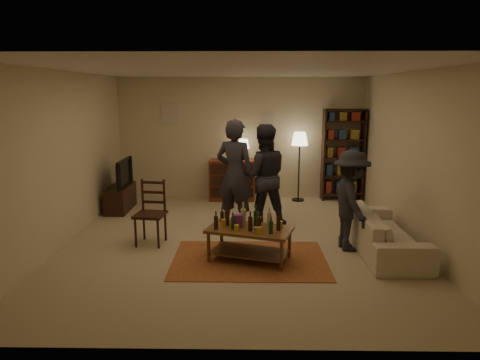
{
  "coord_description": "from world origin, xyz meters",
  "views": [
    {
      "loc": [
        0.13,
        -6.61,
        2.38
      ],
      "look_at": [
        0.02,
        0.1,
        0.99
      ],
      "focal_mm": 32.0,
      "sensor_mm": 36.0,
      "label": 1
    }
  ],
  "objects_px": {
    "person_left": "(235,175)",
    "tv_stand": "(120,192)",
    "dresser": "(232,179)",
    "sofa": "(383,231)",
    "person_by_sofa": "(351,201)",
    "bookshelf": "(343,154)",
    "floor_lamp": "(300,143)",
    "person_right": "(263,176)",
    "dining_chair": "(151,210)",
    "coffee_table": "(249,232)"
  },
  "relations": [
    {
      "from": "dresser",
      "to": "tv_stand",
      "type": "bearing_deg",
      "value": -157.93
    },
    {
      "from": "dining_chair",
      "to": "person_right",
      "type": "bearing_deg",
      "value": 33.5
    },
    {
      "from": "sofa",
      "to": "person_by_sofa",
      "type": "xyz_separation_m",
      "value": [
        -0.5,
        0.06,
        0.46
      ]
    },
    {
      "from": "coffee_table",
      "to": "person_by_sofa",
      "type": "relative_size",
      "value": 0.85
    },
    {
      "from": "sofa",
      "to": "person_right",
      "type": "xyz_separation_m",
      "value": [
        -1.79,
        1.19,
        0.61
      ]
    },
    {
      "from": "floor_lamp",
      "to": "person_left",
      "type": "height_order",
      "value": "person_left"
    },
    {
      "from": "tv_stand",
      "to": "floor_lamp",
      "type": "xyz_separation_m",
      "value": [
        3.72,
        0.85,
        0.89
      ]
    },
    {
      "from": "bookshelf",
      "to": "person_left",
      "type": "bearing_deg",
      "value": -137.64
    },
    {
      "from": "dresser",
      "to": "sofa",
      "type": "xyz_separation_m",
      "value": [
        2.39,
        -3.11,
        -0.17
      ]
    },
    {
      "from": "person_left",
      "to": "person_by_sofa",
      "type": "relative_size",
      "value": 1.26
    },
    {
      "from": "bookshelf",
      "to": "sofa",
      "type": "distance_m",
      "value": 3.26
    },
    {
      "from": "floor_lamp",
      "to": "sofa",
      "type": "distance_m",
      "value": 3.33
    },
    {
      "from": "dresser",
      "to": "sofa",
      "type": "height_order",
      "value": "dresser"
    },
    {
      "from": "coffee_table",
      "to": "sofa",
      "type": "relative_size",
      "value": 0.63
    },
    {
      "from": "bookshelf",
      "to": "person_right",
      "type": "distance_m",
      "value": 2.71
    },
    {
      "from": "tv_stand",
      "to": "bookshelf",
      "type": "relative_size",
      "value": 0.52
    },
    {
      "from": "dining_chair",
      "to": "person_left",
      "type": "xyz_separation_m",
      "value": [
        1.31,
        0.77,
        0.42
      ]
    },
    {
      "from": "floor_lamp",
      "to": "person_right",
      "type": "bearing_deg",
      "value": -114.78
    },
    {
      "from": "tv_stand",
      "to": "person_left",
      "type": "xyz_separation_m",
      "value": [
        2.37,
        -1.14,
        0.58
      ]
    },
    {
      "from": "person_left",
      "to": "person_right",
      "type": "height_order",
      "value": "person_left"
    },
    {
      "from": "coffee_table",
      "to": "dresser",
      "type": "xyz_separation_m",
      "value": [
        -0.36,
        3.52,
        0.06
      ]
    },
    {
      "from": "person_by_sofa",
      "to": "coffee_table",
      "type": "bearing_deg",
      "value": 100.6
    },
    {
      "from": "coffee_table",
      "to": "dresser",
      "type": "bearing_deg",
      "value": 95.77
    },
    {
      "from": "bookshelf",
      "to": "tv_stand",
      "type": "bearing_deg",
      "value": -168.2
    },
    {
      "from": "sofa",
      "to": "person_by_sofa",
      "type": "bearing_deg",
      "value": 82.93
    },
    {
      "from": "bookshelf",
      "to": "person_left",
      "type": "distance_m",
      "value": 3.14
    },
    {
      "from": "floor_lamp",
      "to": "sofa",
      "type": "xyz_separation_m",
      "value": [
        0.93,
        -3.05,
        -0.97
      ]
    },
    {
      "from": "dresser",
      "to": "bookshelf",
      "type": "xyz_separation_m",
      "value": [
        2.44,
        0.07,
        0.56
      ]
    },
    {
      "from": "person_right",
      "to": "person_by_sofa",
      "type": "bearing_deg",
      "value": 132.2
    },
    {
      "from": "person_right",
      "to": "bookshelf",
      "type": "bearing_deg",
      "value": -139.15
    },
    {
      "from": "tv_stand",
      "to": "person_left",
      "type": "relative_size",
      "value": 0.55
    },
    {
      "from": "dining_chair",
      "to": "tv_stand",
      "type": "xyz_separation_m",
      "value": [
        -1.06,
        1.9,
        -0.16
      ]
    },
    {
      "from": "bookshelf",
      "to": "sofa",
      "type": "height_order",
      "value": "bookshelf"
    },
    {
      "from": "tv_stand",
      "to": "floor_lamp",
      "type": "distance_m",
      "value": 3.92
    },
    {
      "from": "sofa",
      "to": "dining_chair",
      "type": "bearing_deg",
      "value": 85.25
    },
    {
      "from": "dresser",
      "to": "person_left",
      "type": "height_order",
      "value": "person_left"
    },
    {
      "from": "coffee_table",
      "to": "floor_lamp",
      "type": "distance_m",
      "value": 3.73
    },
    {
      "from": "floor_lamp",
      "to": "person_left",
      "type": "xyz_separation_m",
      "value": [
        -1.35,
        -1.99,
        -0.31
      ]
    },
    {
      "from": "tv_stand",
      "to": "dresser",
      "type": "relative_size",
      "value": 0.78
    },
    {
      "from": "dresser",
      "to": "floor_lamp",
      "type": "xyz_separation_m",
      "value": [
        1.47,
        -0.06,
        0.8
      ]
    },
    {
      "from": "coffee_table",
      "to": "bookshelf",
      "type": "bearing_deg",
      "value": 59.88
    },
    {
      "from": "sofa",
      "to": "person_left",
      "type": "height_order",
      "value": "person_left"
    },
    {
      "from": "dining_chair",
      "to": "sofa",
      "type": "distance_m",
      "value": 3.6
    },
    {
      "from": "person_left",
      "to": "dresser",
      "type": "bearing_deg",
      "value": -63.66
    },
    {
      "from": "coffee_table",
      "to": "bookshelf",
      "type": "height_order",
      "value": "bookshelf"
    },
    {
      "from": "dining_chair",
      "to": "bookshelf",
      "type": "distance_m",
      "value": 4.66
    },
    {
      "from": "tv_stand",
      "to": "person_right",
      "type": "bearing_deg",
      "value": -19.46
    },
    {
      "from": "dresser",
      "to": "bookshelf",
      "type": "relative_size",
      "value": 0.67
    },
    {
      "from": "bookshelf",
      "to": "person_by_sofa",
      "type": "bearing_deg",
      "value": -99.93
    },
    {
      "from": "person_left",
      "to": "tv_stand",
      "type": "bearing_deg",
      "value": -2.54
    }
  ]
}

